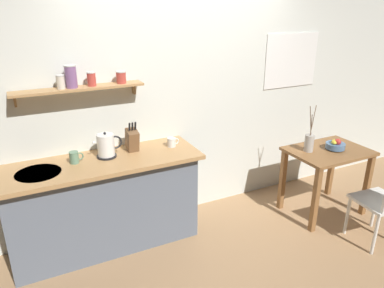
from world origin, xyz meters
name	(u,v)px	position (x,y,z in m)	size (l,w,h in m)	color
ground_plane	(211,234)	(0.00, 0.00, 0.00)	(14.00, 14.00, 0.00)	#A87F56
back_wall	(201,93)	(0.21, 0.65, 1.35)	(6.80, 0.11, 2.70)	silver
kitchen_counter	(105,203)	(-1.00, 0.32, 0.47)	(1.83, 0.63, 0.93)	slate
wall_shelf	(81,84)	(-1.07, 0.49, 1.60)	(1.15, 0.20, 0.33)	tan
dining_table	(327,162)	(1.38, -0.15, 0.62)	(0.86, 0.62, 0.77)	brown
fruit_bowl	(335,145)	(1.44, -0.17, 0.82)	(0.21, 0.21, 0.13)	#51759E
twig_vase	(309,143)	(1.15, -0.07, 0.87)	(0.10, 0.10, 0.51)	#B7B2A8
electric_kettle	(106,146)	(-0.93, 0.36, 1.04)	(0.27, 0.18, 0.25)	black
knife_block	(132,139)	(-0.67, 0.40, 1.04)	(0.10, 0.18, 0.30)	brown
coffee_mug_by_sink	(75,157)	(-1.22, 0.35, 0.98)	(0.13, 0.08, 0.11)	slate
coffee_mug_spare	(172,142)	(-0.28, 0.34, 0.97)	(0.13, 0.09, 0.09)	white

